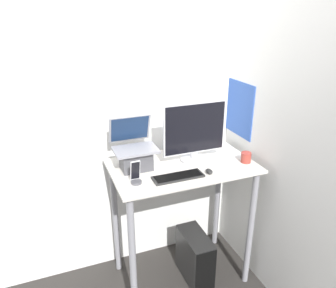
{
  "coord_description": "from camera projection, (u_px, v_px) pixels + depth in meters",
  "views": [
    {
      "loc": [
        -0.88,
        -1.65,
        2.07
      ],
      "look_at": [
        -0.11,
        0.31,
        1.21
      ],
      "focal_mm": 35.0,
      "sensor_mm": 36.0,
      "label": 1
    }
  ],
  "objects": [
    {
      "name": "cell_phone",
      "position": [
        136.0,
        176.0,
        2.12
      ],
      "size": [
        0.07,
        0.07,
        0.16
      ],
      "color": "#4C4C51",
      "rests_on": "desk"
    },
    {
      "name": "monitor",
      "position": [
        195.0,
        135.0,
        2.36
      ],
      "size": [
        0.48,
        0.2,
        0.45
      ],
      "color": "silver",
      "rests_on": "desk"
    },
    {
      "name": "wall_side_right",
      "position": [
        283.0,
        133.0,
        2.21
      ],
      "size": [
        0.06,
        6.0,
        2.6
      ],
      "color": "white",
      "rests_on": "ground_plane"
    },
    {
      "name": "laptop",
      "position": [
        135.0,
        154.0,
        2.29
      ],
      "size": [
        0.3,
        0.28,
        0.36
      ],
      "color": "#4C4C51",
      "rests_on": "desk"
    },
    {
      "name": "mug",
      "position": [
        246.0,
        157.0,
        2.41
      ],
      "size": [
        0.07,
        0.07,
        0.08
      ],
      "color": "#9E382D",
      "rests_on": "desk"
    },
    {
      "name": "mouse",
      "position": [
        209.0,
        171.0,
        2.25
      ],
      "size": [
        0.04,
        0.07,
        0.03
      ],
      "color": "#262626",
      "rests_on": "desk"
    },
    {
      "name": "wall_back",
      "position": [
        163.0,
        114.0,
        2.62
      ],
      "size": [
        6.0,
        0.05,
        2.6
      ],
      "color": "white",
      "rests_on": "ground_plane"
    },
    {
      "name": "desk",
      "position": [
        182.0,
        191.0,
        2.47
      ],
      "size": [
        1.04,
        0.62,
        1.03
      ],
      "color": "beige",
      "rests_on": "ground_plane"
    },
    {
      "name": "keyboard",
      "position": [
        178.0,
        177.0,
        2.19
      ],
      "size": [
        0.35,
        0.12,
        0.02
      ],
      "color": "black",
      "rests_on": "desk"
    },
    {
      "name": "computer_tower",
      "position": [
        195.0,
        257.0,
        2.67
      ],
      "size": [
        0.18,
        0.39,
        0.41
      ],
      "color": "black",
      "rests_on": "ground_plane"
    }
  ]
}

